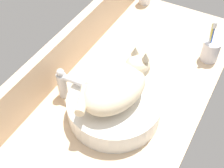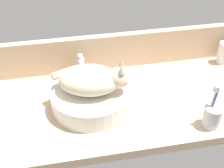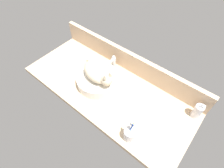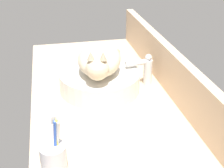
{
  "view_description": "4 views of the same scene",
  "coord_description": "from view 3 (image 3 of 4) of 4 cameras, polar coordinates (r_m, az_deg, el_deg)",
  "views": [
    {
      "loc": [
        -68.95,
        -33.5,
        89.83
      ],
      "look_at": [
        -2.29,
        3.52,
        7.53
      ],
      "focal_mm": 50.0,
      "sensor_mm": 36.0,
      "label": 1
    },
    {
      "loc": [
        -19.08,
        -101.81,
        87.99
      ],
      "look_at": [
        1.53,
        3.21,
        7.12
      ],
      "focal_mm": 50.0,
      "sensor_mm": 36.0,
      "label": 2
    },
    {
      "loc": [
        55.86,
        -62.03,
        107.85
      ],
      "look_at": [
        4.51,
        0.32,
        8.01
      ],
      "focal_mm": 28.0,
      "sensor_mm": 36.0,
      "label": 3
    },
    {
      "loc": [
        104.42,
        -19.79,
        62.22
      ],
      "look_at": [
        1.06,
        2.14,
        7.26
      ],
      "focal_mm": 50.0,
      "sensor_mm": 36.0,
      "label": 4
    }
  ],
  "objects": [
    {
      "name": "ground_plane",
      "position": [
        1.38,
        -1.53,
        -1.77
      ],
      "size": [
        136.8,
        57.89,
        4.0
      ],
      "primitive_type": "cube",
      "color": "#D1B28E"
    },
    {
      "name": "backsplash_panel",
      "position": [
        1.44,
        5.44,
        7.52
      ],
      "size": [
        136.8,
        3.6,
        17.82
      ],
      "primitive_type": "cube",
      "color": "#CCAD8C",
      "rests_on": "ground_plane"
    },
    {
      "name": "sink_basin",
      "position": [
        1.37,
        -4.58,
        1.38
      ],
      "size": [
        32.94,
        32.94,
        8.16
      ],
      "primitive_type": "cylinder",
      "color": "silver",
      "rests_on": "ground_plane"
    },
    {
      "name": "cat",
      "position": [
        1.29,
        -4.49,
        3.87
      ],
      "size": [
        31.1,
        22.36,
        14.0
      ],
      "color": "beige",
      "rests_on": "sink_basin"
    },
    {
      "name": "faucet",
      "position": [
        1.45,
        0.26,
        7.1
      ],
      "size": [
        3.6,
        11.85,
        13.6
      ],
      "color": "silver",
      "rests_on": "ground_plane"
    },
    {
      "name": "soap_dispenser",
      "position": [
        1.31,
        26.11,
        -7.96
      ],
      "size": [
        5.85,
        5.85,
        14.59
      ],
      "color": "silver",
      "rests_on": "ground_plane"
    },
    {
      "name": "toothbrush_cup",
      "position": [
        1.12,
        5.69,
        -15.94
      ],
      "size": [
        7.25,
        7.25,
        18.73
      ],
      "color": "silver",
      "rests_on": "ground_plane"
    }
  ]
}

